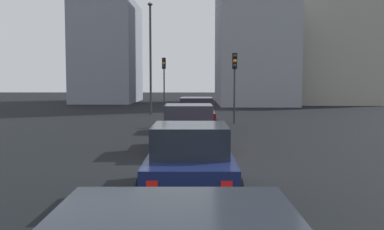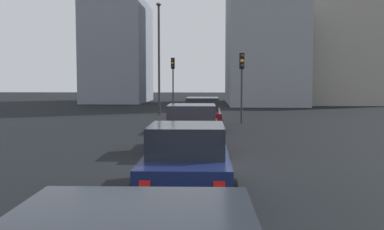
{
  "view_description": "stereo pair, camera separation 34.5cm",
  "coord_description": "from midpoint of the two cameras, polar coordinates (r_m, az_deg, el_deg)",
  "views": [
    {
      "loc": [
        -12.7,
        -0.14,
        2.46
      ],
      "look_at": [
        -0.83,
        -0.0,
        1.55
      ],
      "focal_mm": 42.2,
      "sensor_mm": 36.0,
      "label": 1
    },
    {
      "loc": [
        -12.7,
        -0.48,
        2.46
      ],
      "look_at": [
        -0.83,
        -0.0,
        1.55
      ],
      "focal_mm": 42.2,
      "sensor_mm": 36.0,
      "label": 2
    }
  ],
  "objects": [
    {
      "name": "car_navy_third",
      "position": [
        9.67,
        0.4,
        -5.88
      ],
      "size": [
        4.1,
        2.0,
        1.54
      ],
      "rotation": [
        0.0,
        0.0,
        0.01
      ],
      "color": "#141E4C",
      "rests_on": "ground_plane"
    },
    {
      "name": "car_red_second",
      "position": [
        15.76,
        0.6,
        -1.75
      ],
      "size": [
        4.25,
        2.11,
        1.63
      ],
      "rotation": [
        0.0,
        0.0,
        0.02
      ],
      "color": "maroon",
      "rests_on": "ground_plane"
    },
    {
      "name": "traffic_light_near_right",
      "position": [
        36.87,
        -2.17,
        5.36
      ],
      "size": [
        0.33,
        0.3,
        4.3
      ],
      "rotation": [
        0.0,
        0.0,
        3.02
      ],
      "color": "#2D2D30",
      "rests_on": "ground_plane"
    },
    {
      "name": "street_lamp_kerbside",
      "position": [
        32.81,
        -3.9,
        8.23
      ],
      "size": [
        0.56,
        0.36,
        8.0
      ],
      "color": "#2D2D30",
      "rests_on": "ground_plane"
    },
    {
      "name": "building_facade_center",
      "position": [
        49.21,
        9.12,
        11.72
      ],
      "size": [
        14.99,
        7.34,
        17.57
      ],
      "primitive_type": "cube",
      "color": "gray",
      "rests_on": "ground_plane"
    },
    {
      "name": "ground_plane",
      "position": [
        12.96,
        0.91,
        -7.02
      ],
      "size": [
        160.0,
        160.0,
        0.2
      ],
      "primitive_type": "cube",
      "color": "black"
    },
    {
      "name": "car_maroon_lead",
      "position": [
        22.38,
        1.78,
        0.07
      ],
      "size": [
        4.7,
        2.0,
        1.63
      ],
      "rotation": [
        0.0,
        0.0,
        -0.0
      ],
      "color": "#510F16",
      "rests_on": "ground_plane"
    },
    {
      "name": "building_facade_right",
      "position": [
        52.74,
        -9.05,
        7.81
      ],
      "size": [
        11.54,
        6.41,
        11.32
      ],
      "primitive_type": "cube",
      "color": "gray",
      "rests_on": "ground_plane"
    },
    {
      "name": "traffic_light_near_left",
      "position": [
        25.81,
        6.69,
        5.3
      ],
      "size": [
        0.32,
        0.29,
        4.01
      ],
      "rotation": [
        0.0,
        0.0,
        3.07
      ],
      "color": "#2D2D30",
      "rests_on": "ground_plane"
    },
    {
      "name": "building_facade_left",
      "position": [
        51.93,
        17.73,
        7.1
      ],
      "size": [
        12.54,
        10.04,
        10.21
      ],
      "primitive_type": "cube",
      "color": "gray",
      "rests_on": "ground_plane"
    }
  ]
}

